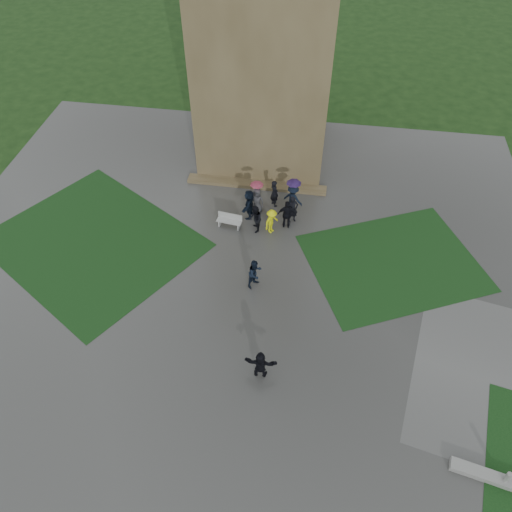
# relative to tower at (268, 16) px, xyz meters

# --- Properties ---
(ground) EXTENTS (120.00, 120.00, 0.00)m
(ground) POSITION_rel_tower_xyz_m (0.00, -15.00, -9.00)
(ground) COLOR black
(plaza) EXTENTS (34.00, 34.00, 0.02)m
(plaza) POSITION_rel_tower_xyz_m (0.00, -13.00, -8.99)
(plaza) COLOR #363634
(plaza) RESTS_ON ground
(lawn_inset_left) EXTENTS (14.10, 13.46, 0.01)m
(lawn_inset_left) POSITION_rel_tower_xyz_m (-8.50, -11.00, -8.97)
(lawn_inset_left) COLOR black
(lawn_inset_left) RESTS_ON plaza
(lawn_inset_right) EXTENTS (11.12, 10.15, 0.01)m
(lawn_inset_right) POSITION_rel_tower_xyz_m (8.50, -10.00, -8.97)
(lawn_inset_right) COLOR black
(lawn_inset_right) RESTS_ON plaza
(tower) EXTENTS (8.00, 8.00, 18.00)m
(tower) POSITION_rel_tower_xyz_m (0.00, 0.00, 0.00)
(tower) COLOR brown
(tower) RESTS_ON ground
(tower_plinth) EXTENTS (9.00, 0.80, 0.22)m
(tower_plinth) POSITION_rel_tower_xyz_m (0.00, -4.40, -8.87)
(tower_plinth) COLOR brown
(tower_plinth) RESTS_ON plaza
(bench) EXTENTS (1.53, 0.66, 0.86)m
(bench) POSITION_rel_tower_xyz_m (-1.00, -8.42, -8.54)
(bench) COLOR #A5A6A1
(bench) RESTS_ON plaza
(visitor_cluster) EXTENTS (3.54, 3.40, 2.33)m
(visitor_cluster) POSITION_rel_tower_xyz_m (1.31, -7.34, -7.96)
(visitor_cluster) COLOR black
(visitor_cluster) RESTS_ON plaza
(pedestrian_mid) EXTENTS (0.90, 0.99, 1.77)m
(pedestrian_mid) POSITION_rel_tower_xyz_m (1.19, -12.71, -8.09)
(pedestrian_mid) COLOR black
(pedestrian_mid) RESTS_ON plaza
(pedestrian_near) EXTENTS (1.49, 0.54, 1.60)m
(pedestrian_near) POSITION_rel_tower_xyz_m (2.24, -17.99, -8.18)
(pedestrian_near) COLOR black
(pedestrian_near) RESTS_ON plaza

